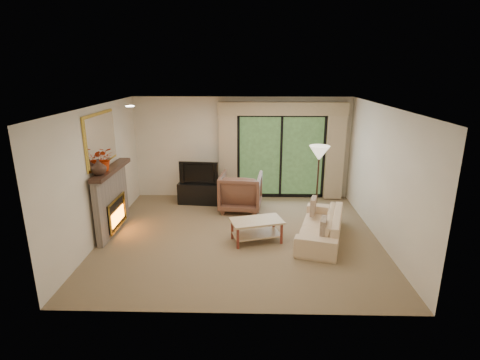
{
  "coord_description": "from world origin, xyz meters",
  "views": [
    {
      "loc": [
        0.18,
        -6.95,
        3.27
      ],
      "look_at": [
        0.0,
        0.3,
        1.1
      ],
      "focal_mm": 28.0,
      "sensor_mm": 36.0,
      "label": 1
    }
  ],
  "objects_px": {
    "media_console": "(200,193)",
    "armchair": "(241,192)",
    "sofa": "(321,226)",
    "coffee_table": "(257,231)"
  },
  "relations": [
    {
      "from": "media_console",
      "to": "armchair",
      "type": "bearing_deg",
      "value": -17.74
    },
    {
      "from": "sofa",
      "to": "coffee_table",
      "type": "height_order",
      "value": "sofa"
    },
    {
      "from": "armchair",
      "to": "coffee_table",
      "type": "distance_m",
      "value": 1.77
    },
    {
      "from": "sofa",
      "to": "coffee_table",
      "type": "relative_size",
      "value": 1.97
    },
    {
      "from": "media_console",
      "to": "coffee_table",
      "type": "height_order",
      "value": "media_console"
    },
    {
      "from": "sofa",
      "to": "media_console",
      "type": "bearing_deg",
      "value": -111.61
    },
    {
      "from": "armchair",
      "to": "coffee_table",
      "type": "xyz_separation_m",
      "value": [
        0.35,
        -1.72,
        -0.23
      ]
    },
    {
      "from": "sofa",
      "to": "coffee_table",
      "type": "xyz_separation_m",
      "value": [
        -1.27,
        -0.13,
        -0.06
      ]
    },
    {
      "from": "media_console",
      "to": "coffee_table",
      "type": "relative_size",
      "value": 1.07
    },
    {
      "from": "armchair",
      "to": "coffee_table",
      "type": "relative_size",
      "value": 1.0
    }
  ]
}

